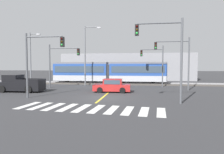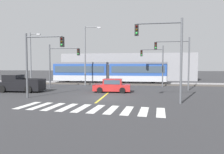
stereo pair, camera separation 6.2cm
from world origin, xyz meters
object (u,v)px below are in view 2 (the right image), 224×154
(traffic_light_mid_right, at_px, (177,55))
(traffic_light_far_right, at_px, (155,60))
(street_lamp_west, at_px, (31,55))
(sedan_crossing, at_px, (112,86))
(traffic_light_near_right, at_px, (166,48))
(light_rail_tram, at_px, (109,72))
(pickup_truck, at_px, (19,84))
(traffic_light_mid_left, at_px, (60,59))
(traffic_light_near_left, at_px, (39,55))
(street_lamp_centre, at_px, (87,52))

(traffic_light_mid_right, relative_size, traffic_light_far_right, 1.11)
(street_lamp_west, bearing_deg, sedan_crossing, -27.17)
(sedan_crossing, bearing_deg, street_lamp_west, 152.83)
(traffic_light_near_right, relative_size, street_lamp_west, 0.82)
(light_rail_tram, distance_m, pickup_truck, 14.45)
(traffic_light_mid_left, bearing_deg, light_rail_tram, 54.02)
(pickup_truck, bearing_deg, traffic_light_near_right, -17.06)
(traffic_light_near_left, relative_size, traffic_light_far_right, 1.03)
(traffic_light_far_right, height_order, street_lamp_centre, street_lamp_centre)
(traffic_light_near_right, bearing_deg, traffic_light_far_right, 90.13)
(traffic_light_mid_left, relative_size, street_lamp_centre, 0.65)
(light_rail_tram, distance_m, traffic_light_near_right, 18.06)
(traffic_light_near_right, relative_size, traffic_light_mid_right, 1.04)
(street_lamp_centre, bearing_deg, traffic_light_mid_right, -18.01)
(traffic_light_near_left, height_order, traffic_light_far_right, traffic_light_near_left)
(traffic_light_near_right, bearing_deg, traffic_light_mid_left, 144.70)
(pickup_truck, relative_size, traffic_light_near_right, 0.81)
(traffic_light_far_right, bearing_deg, street_lamp_centre, 176.76)
(traffic_light_near_right, height_order, traffic_light_mid_left, traffic_light_near_right)
(traffic_light_near_left, xyz_separation_m, street_lamp_centre, (1.02, 12.39, 1.12))
(pickup_truck, height_order, traffic_light_mid_right, traffic_light_mid_right)
(traffic_light_mid_right, relative_size, traffic_light_mid_left, 1.11)
(pickup_truck, distance_m, traffic_light_near_right, 17.11)
(traffic_light_near_left, relative_size, street_lamp_centre, 0.67)
(traffic_light_mid_right, relative_size, street_lamp_centre, 0.72)
(traffic_light_near_right, distance_m, street_lamp_west, 23.53)
(sedan_crossing, bearing_deg, pickup_truck, -173.34)
(pickup_truck, xyz_separation_m, traffic_light_near_left, (4.74, -4.00, 3.17))
(light_rail_tram, relative_size, traffic_light_mid_right, 2.85)
(light_rail_tram, xyz_separation_m, street_lamp_west, (-12.07, -2.96, 2.61))
(traffic_light_near_right, bearing_deg, traffic_light_near_left, 175.40)
(traffic_light_mid_right, bearing_deg, sedan_crossing, -158.43)
(light_rail_tram, distance_m, traffic_light_mid_left, 9.33)
(traffic_light_near_right, height_order, street_lamp_west, street_lamp_west)
(sedan_crossing, height_order, traffic_light_near_left, traffic_light_near_left)
(traffic_light_near_right, bearing_deg, sedan_crossing, 130.40)
(pickup_truck, xyz_separation_m, traffic_light_mid_left, (3.35, 4.05, 3.02))
(sedan_crossing, xyz_separation_m, traffic_light_near_right, (5.24, -6.16, 3.76))
(street_lamp_west, distance_m, street_lamp_centre, 9.12)
(traffic_light_near_right, xyz_separation_m, traffic_light_near_left, (-11.25, 0.91, -0.44))
(sedan_crossing, xyz_separation_m, traffic_light_far_right, (5.22, 6.56, 3.10))
(pickup_truck, distance_m, traffic_light_mid_right, 19.21)
(traffic_light_near_left, distance_m, traffic_light_mid_right, 15.98)
(traffic_light_near_left, height_order, street_lamp_centre, street_lamp_centre)
(pickup_truck, bearing_deg, street_lamp_centre, 55.52)
(pickup_truck, bearing_deg, traffic_light_mid_right, 13.09)
(traffic_light_far_right, relative_size, street_lamp_west, 0.71)
(light_rail_tram, xyz_separation_m, traffic_light_near_left, (-3.99, -15.45, 1.97))
(traffic_light_mid_right, xyz_separation_m, street_lamp_centre, (-12.64, 4.11, 0.86))
(sedan_crossing, xyz_separation_m, street_lamp_west, (-14.10, 7.24, 3.96))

